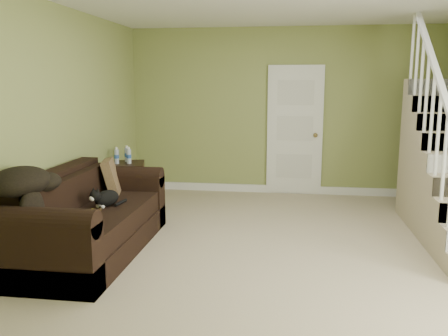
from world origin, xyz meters
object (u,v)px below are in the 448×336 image
(cat, at_px, (106,198))
(banana, at_px, (91,213))
(side_table, at_px, (125,185))
(sofa, at_px, (88,222))

(cat, bearing_deg, banana, -68.41)
(side_table, xyz_separation_m, cat, (0.39, -1.65, 0.23))
(side_table, height_order, banana, side_table)
(sofa, xyz_separation_m, banana, (0.15, -0.25, 0.17))
(cat, bearing_deg, side_table, 125.59)
(sofa, height_order, side_table, side_table)
(cat, xyz_separation_m, banana, (-0.00, -0.37, -0.06))
(side_table, height_order, cat, side_table)
(sofa, distance_m, cat, 0.30)
(side_table, bearing_deg, cat, -76.72)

